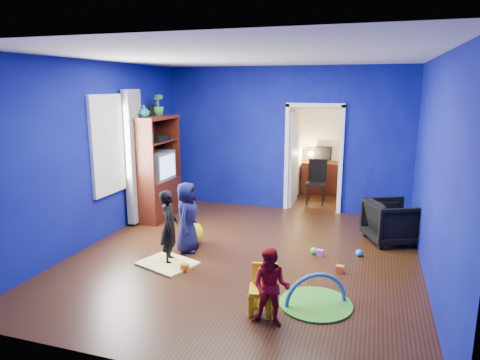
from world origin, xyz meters
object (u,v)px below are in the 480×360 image
(tv_armoire, at_px, (155,168))
(play_mat, at_px, (316,304))
(armchair, at_px, (392,222))
(crt_tv, at_px, (157,166))
(child_navy, at_px, (187,217))
(kid_chair, at_px, (262,292))
(vase, at_px, (144,111))
(study_desk, at_px, (321,178))
(hopper_ball, at_px, (191,233))
(child_black, at_px, (169,227))
(toddler_red, at_px, (271,287))
(folding_chair, at_px, (316,183))

(tv_armoire, height_order, play_mat, tv_armoire)
(armchair, xyz_separation_m, crt_tv, (-4.28, 0.08, 0.67))
(child_navy, height_order, kid_chair, child_navy)
(vase, bearing_deg, kid_chair, -41.96)
(armchair, distance_m, crt_tv, 4.33)
(kid_chair, height_order, study_desk, study_desk)
(study_desk, bearing_deg, tv_armoire, -134.36)
(child_navy, xyz_separation_m, hopper_ball, (-0.05, 0.25, -0.35))
(child_black, xyz_separation_m, hopper_ball, (0.01, 0.72, -0.34))
(armchair, relative_size, toddler_red, 0.89)
(study_desk, bearing_deg, play_mat, -83.50)
(hopper_ball, bearing_deg, play_mat, -31.64)
(crt_tv, bearing_deg, toddler_red, -45.93)
(kid_chair, bearing_deg, vase, 125.01)
(child_navy, relative_size, study_desk, 1.24)
(armchair, bearing_deg, hopper_ball, 85.09)
(toddler_red, relative_size, hopper_ball, 2.18)
(armchair, distance_m, toddler_red, 3.28)
(play_mat, relative_size, study_desk, 0.97)
(child_black, bearing_deg, kid_chair, -141.62)
(toddler_red, distance_m, folding_chair, 5.02)
(tv_armoire, distance_m, crt_tv, 0.06)
(vase, distance_m, hopper_ball, 2.42)
(child_navy, xyz_separation_m, toddler_red, (1.72, -1.65, -0.12))
(child_black, distance_m, folding_chair, 4.14)
(tv_armoire, bearing_deg, kid_chair, -45.09)
(armchair, xyz_separation_m, play_mat, (-0.88, -2.45, -0.34))
(hopper_ball, height_order, kid_chair, kid_chair)
(child_navy, distance_m, study_desk, 4.58)
(kid_chair, bearing_deg, play_mat, 20.19)
(hopper_ball, relative_size, kid_chair, 0.79)
(study_desk, bearing_deg, toddler_red, -87.99)
(child_navy, bearing_deg, crt_tv, 31.46)
(toddler_red, bearing_deg, tv_armoire, 134.47)
(tv_armoire, bearing_deg, child_navy, -47.58)
(child_black, relative_size, hopper_ball, 2.73)
(child_black, bearing_deg, vase, 17.40)
(child_black, relative_size, tv_armoire, 0.55)
(child_navy, xyz_separation_m, crt_tv, (-1.27, 1.44, 0.47))
(tv_armoire, relative_size, crt_tv, 2.80)
(armchair, relative_size, child_navy, 0.70)
(crt_tv, bearing_deg, folding_chair, 34.68)
(toddler_red, xyz_separation_m, kid_chair, (-0.15, 0.20, -0.18))
(hopper_ball, bearing_deg, study_desk, 69.05)
(child_black, xyz_separation_m, tv_armoire, (-1.25, 1.91, 0.44))
(crt_tv, bearing_deg, play_mat, -36.63)
(hopper_ball, height_order, folding_chair, folding_chair)
(child_navy, relative_size, folding_chair, 1.18)
(child_black, relative_size, child_navy, 0.98)
(play_mat, bearing_deg, folding_chair, 97.88)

